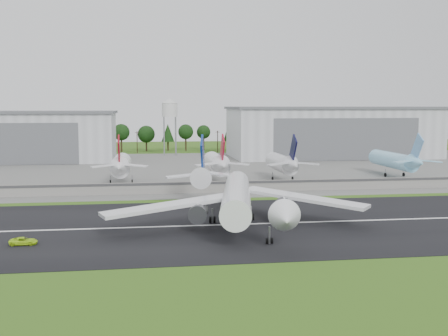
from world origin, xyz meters
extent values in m
plane|color=#385D16|center=(0.00, 0.00, 0.00)|extent=(600.00, 600.00, 0.00)
cube|color=black|center=(0.00, 10.00, 0.05)|extent=(320.00, 60.00, 0.10)
cube|color=white|center=(0.00, 10.00, 0.11)|extent=(220.00, 1.00, 0.02)
cube|color=slate|center=(0.00, 120.00, 0.05)|extent=(320.00, 150.00, 0.10)
cube|color=gray|center=(0.00, 55.00, 1.75)|extent=(240.00, 0.50, 3.50)
cube|color=#38383A|center=(0.00, 54.70, 3.00)|extent=(240.00, 0.12, 0.70)
cube|color=silver|center=(-80.00, 165.00, 11.00)|extent=(95.00, 42.00, 22.00)
cube|color=#595B60|center=(-80.00, 165.00, 22.60)|extent=(97.00, 44.00, 1.20)
cube|color=silver|center=(75.00, 165.00, 12.00)|extent=(100.00, 45.00, 24.00)
cube|color=#595B60|center=(75.00, 165.00, 24.60)|extent=(102.00, 47.00, 1.20)
cube|color=#595B60|center=(75.00, 142.35, 10.08)|extent=(70.00, 0.30, 19.68)
cylinder|color=#99999E|center=(-8.00, 182.00, 10.00)|extent=(0.50, 0.50, 20.00)
cylinder|color=#99999E|center=(-2.00, 188.00, 10.00)|extent=(0.50, 0.50, 20.00)
cylinder|color=silver|center=(-5.00, 185.00, 23.50)|extent=(8.00, 8.00, 7.00)
cone|color=silver|center=(-5.00, 185.00, 28.20)|extent=(8.40, 8.40, 2.40)
cylinder|color=white|center=(0.58, 10.00, 6.20)|extent=(13.43, 44.34, 5.80)
cone|color=white|center=(4.97, -14.61, 6.20)|extent=(6.76, 6.92, 5.80)
cone|color=white|center=(-4.07, 36.09, 7.40)|extent=(7.00, 9.83, 5.51)
cube|color=navy|center=(-3.98, 35.60, 12.70)|extent=(2.17, 9.48, 11.13)
cube|color=white|center=(15.70, 10.66, 5.40)|extent=(25.41, 21.59, 2.65)
cylinder|color=#333338|center=(10.55, 8.22, 3.80)|extent=(4.71, 6.08, 3.80)
cube|color=white|center=(0.94, 36.47, 7.80)|extent=(9.45, 7.06, 0.98)
cube|color=white|center=(-13.83, 5.40, 5.40)|extent=(28.32, 13.83, 2.65)
cylinder|color=#333338|center=(-8.15, 4.89, 3.80)|extent=(4.71, 6.08, 3.80)
cube|color=white|center=(-8.90, 34.72, 7.80)|extent=(9.36, 4.41, 0.98)
cube|color=#99999E|center=(1.29, 6.06, 1.70)|extent=(15.11, 31.29, 3.20)
cylinder|color=black|center=(-4.37, 12.16, 0.85)|extent=(0.66, 1.55, 1.50)
imported|color=#B9EA1B|center=(-41.02, -1.99, 0.80)|extent=(5.04, 2.37, 1.39)
cylinder|color=white|center=(-26.21, 80.00, 6.10)|extent=(6.20, 24.00, 6.20)
cone|color=white|center=(-26.21, 64.50, 7.10)|extent=(5.89, 7.00, 5.89)
cube|color=maroon|center=(-26.21, 65.00, 11.90)|extent=(0.45, 8.59, 10.02)
cylinder|color=#99999E|center=(-29.71, 78.00, 1.50)|extent=(0.32, 0.32, 3.00)
cylinder|color=#99999E|center=(-22.71, 78.00, 1.50)|extent=(0.32, 0.32, 3.00)
cylinder|color=black|center=(-29.71, 78.00, 0.80)|extent=(0.40, 1.40, 1.40)
cylinder|color=white|center=(5.35, 80.00, 6.13)|extent=(6.26, 24.00, 6.26)
cone|color=white|center=(5.35, 64.50, 7.13)|extent=(5.95, 7.00, 5.95)
cube|color=#A40C29|center=(5.35, 65.00, 11.93)|extent=(0.45, 8.59, 10.02)
cylinder|color=#99999E|center=(1.85, 78.00, 1.50)|extent=(0.32, 0.32, 3.00)
cylinder|color=#99999E|center=(8.85, 78.00, 1.50)|extent=(0.32, 0.32, 3.00)
cylinder|color=black|center=(1.85, 78.00, 0.80)|extent=(0.40, 1.40, 1.40)
cylinder|color=silver|center=(27.96, 80.00, 5.88)|extent=(5.76, 24.00, 5.76)
cone|color=silver|center=(27.96, 64.50, 6.88)|extent=(5.47, 7.00, 5.47)
cube|color=black|center=(27.96, 65.00, 11.68)|extent=(0.45, 8.59, 10.02)
cylinder|color=#99999E|center=(24.46, 78.00, 1.50)|extent=(0.32, 0.32, 3.00)
cylinder|color=#99999E|center=(31.46, 78.00, 1.50)|extent=(0.32, 0.32, 3.00)
cylinder|color=black|center=(24.46, 78.00, 0.80)|extent=(0.40, 1.40, 1.40)
cylinder|color=#91D9FB|center=(70.71, 85.00, 5.85)|extent=(5.71, 30.00, 5.71)
cone|color=#91D9FB|center=(70.71, 66.50, 6.85)|extent=(5.42, 7.00, 5.42)
cube|color=#6BA3DA|center=(70.71, 67.00, 11.65)|extent=(0.45, 8.59, 10.02)
cylinder|color=#99999E|center=(67.21, 83.00, 1.50)|extent=(0.32, 0.32, 3.00)
cylinder|color=#99999E|center=(74.21, 83.00, 1.50)|extent=(0.32, 0.32, 3.00)
cylinder|color=black|center=(67.21, 83.00, 0.80)|extent=(0.40, 1.40, 1.40)
camera|label=1|loc=(-19.17, -106.77, 25.33)|focal=45.00mm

